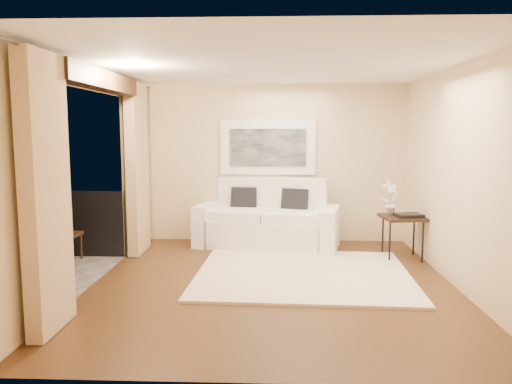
{
  "coord_description": "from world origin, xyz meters",
  "views": [
    {
      "loc": [
        0.03,
        -6.08,
        1.92
      ],
      "look_at": [
        -0.24,
        0.88,
        1.05
      ],
      "focal_mm": 35.0,
      "sensor_mm": 36.0,
      "label": 1
    }
  ],
  "objects_px": {
    "side_table": "(403,220)",
    "sofa": "(268,222)",
    "balcony_chair_far": "(63,229)",
    "orchid": "(391,198)"
  },
  "relations": [
    {
      "from": "side_table",
      "to": "sofa",
      "type": "bearing_deg",
      "value": 158.49
    },
    {
      "from": "sofa",
      "to": "side_table",
      "type": "distance_m",
      "value": 2.18
    },
    {
      "from": "side_table",
      "to": "balcony_chair_far",
      "type": "relative_size",
      "value": 0.77
    },
    {
      "from": "orchid",
      "to": "balcony_chair_far",
      "type": "height_order",
      "value": "orchid"
    },
    {
      "from": "side_table",
      "to": "balcony_chair_far",
      "type": "distance_m",
      "value": 4.98
    },
    {
      "from": "side_table",
      "to": "orchid",
      "type": "height_order",
      "value": "orchid"
    },
    {
      "from": "balcony_chair_far",
      "to": "side_table",
      "type": "bearing_deg",
      "value": -170.93
    },
    {
      "from": "sofa",
      "to": "orchid",
      "type": "xyz_separation_m",
      "value": [
        1.86,
        -0.65,
        0.51
      ]
    },
    {
      "from": "orchid",
      "to": "balcony_chair_far",
      "type": "distance_m",
      "value": 4.86
    },
    {
      "from": "sofa",
      "to": "side_table",
      "type": "height_order",
      "value": "sofa"
    }
  ]
}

